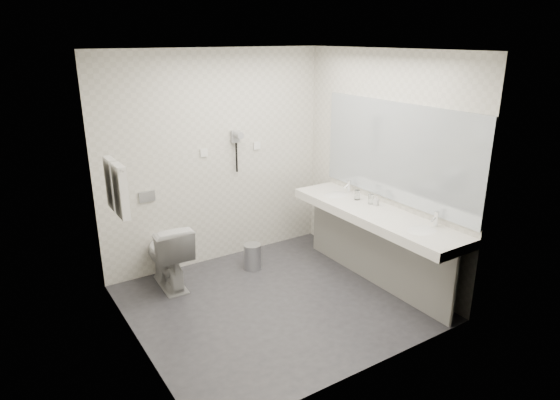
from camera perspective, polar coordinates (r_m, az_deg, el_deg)
floor at (r=5.15m, az=-0.51°, el=-11.89°), size 2.80×2.80×0.00m
ceiling at (r=4.43m, az=-0.61°, el=17.15°), size 2.80×2.80×0.00m
wall_back at (r=5.74m, az=-7.53°, el=4.73°), size 2.80×0.00×2.80m
wall_front at (r=3.67m, az=10.38°, el=-3.56°), size 2.80×0.00×2.80m
wall_left at (r=4.11m, az=-17.32°, el=-1.68°), size 0.00×2.60×2.60m
wall_right at (r=5.48m, az=11.94°, el=3.83°), size 0.00×2.60×2.60m
vanity_counter at (r=5.30m, az=10.99°, el=-1.75°), size 0.55×2.20×0.10m
vanity_panel at (r=5.47m, az=10.90°, el=-5.87°), size 0.03×2.15×0.75m
vanity_post_near at (r=4.89m, az=19.64°, el=-9.84°), size 0.06×0.06×0.75m
vanity_post_far at (r=6.22m, az=4.54°, el=-2.52°), size 0.06×0.06×0.75m
mirror at (r=5.29m, az=13.48°, el=5.41°), size 0.02×2.20×1.05m
basin_near at (r=4.87m, az=16.25°, el=-3.57°), size 0.40×0.31×0.05m
basin_far at (r=5.74m, az=6.57°, el=0.47°), size 0.40×0.31×0.05m
faucet_near at (r=4.98m, az=17.83°, el=-2.12°), size 0.04×0.04×0.15m
faucet_far at (r=5.84m, az=8.09°, el=1.63°), size 0.04×0.04×0.15m
soap_bottle_a at (r=5.43m, az=11.17°, el=-0.08°), size 0.06×0.06×0.11m
glass_left at (r=5.47m, az=10.58°, el=0.10°), size 0.07×0.07×0.11m
glass_right at (r=5.59m, az=9.03°, el=0.60°), size 0.07×0.07×0.11m
toilet at (r=5.45m, az=-13.01°, el=-6.20°), size 0.45×0.75×0.74m
flush_plate at (r=5.51m, az=-15.30°, el=0.39°), size 0.18×0.02×0.12m
pedal_bin at (r=5.78m, az=-3.24°, el=-6.69°), size 0.21×0.21×0.29m
bin_lid at (r=5.72m, az=-3.27°, el=-5.30°), size 0.21×0.21×0.02m
towel_rail at (r=4.54m, az=-19.03°, el=4.05°), size 0.02×0.62×0.02m
towel_near at (r=4.47m, az=-18.15°, el=0.98°), size 0.07×0.24×0.48m
towel_far at (r=4.73m, az=-19.06°, el=1.84°), size 0.07×0.24×0.48m
dryer_cradle at (r=5.77m, az=-5.24°, el=7.43°), size 0.10×0.04×0.14m
dryer_barrel at (r=5.70m, az=-4.92°, el=7.61°), size 0.08×0.14×0.08m
dryer_cord at (r=5.81m, az=-5.10°, el=4.99°), size 0.02×0.02×0.35m
switch_plate_a at (r=5.65m, az=-8.89°, el=5.48°), size 0.09×0.02×0.09m
switch_plate_b at (r=5.95m, az=-2.72°, el=6.37°), size 0.09×0.02×0.09m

